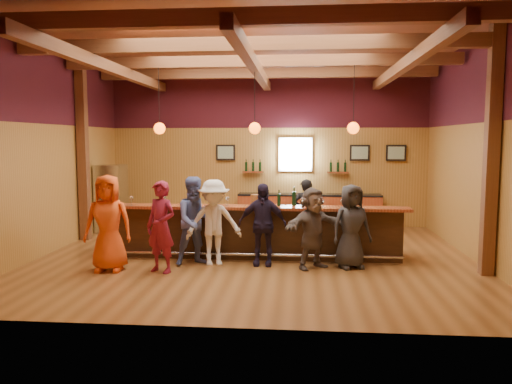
{
  "coord_description": "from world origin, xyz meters",
  "views": [
    {
      "loc": [
        0.94,
        -10.28,
        2.47
      ],
      "look_at": [
        0.0,
        0.3,
        1.35
      ],
      "focal_mm": 35.0,
      "sensor_mm": 36.0,
      "label": 1
    }
  ],
  "objects_px": {
    "customer_white": "(214,223)",
    "customer_brown": "(313,228)",
    "ice_bucket": "(256,200)",
    "customer_orange": "(108,223)",
    "bar_counter": "(256,231)",
    "bottle_a": "(279,199)",
    "customer_redvest": "(161,227)",
    "back_bar_cabinet": "(309,211)",
    "customer_dark": "(351,226)",
    "bartender": "(306,212)",
    "customer_denim": "(196,221)",
    "customer_navy": "(262,224)",
    "stainless_fridge": "(111,198)"
  },
  "relations": [
    {
      "from": "back_bar_cabinet",
      "to": "customer_white",
      "type": "bearing_deg",
      "value": -113.67
    },
    {
      "from": "customer_orange",
      "to": "customer_brown",
      "type": "bearing_deg",
      "value": 2.9
    },
    {
      "from": "back_bar_cabinet",
      "to": "ice_bucket",
      "type": "relative_size",
      "value": 17.21
    },
    {
      "from": "back_bar_cabinet",
      "to": "bottle_a",
      "type": "height_order",
      "value": "bottle_a"
    },
    {
      "from": "bar_counter",
      "to": "ice_bucket",
      "type": "relative_size",
      "value": 27.11
    },
    {
      "from": "bar_counter",
      "to": "customer_dark",
      "type": "distance_m",
      "value": 2.11
    },
    {
      "from": "customer_orange",
      "to": "customer_redvest",
      "type": "bearing_deg",
      "value": -5.61
    },
    {
      "from": "back_bar_cabinet",
      "to": "customer_brown",
      "type": "distance_m",
      "value": 4.54
    },
    {
      "from": "bottle_a",
      "to": "customer_brown",
      "type": "bearing_deg",
      "value": -47.04
    },
    {
      "from": "stainless_fridge",
      "to": "customer_orange",
      "type": "bearing_deg",
      "value": -69.63
    },
    {
      "from": "customer_orange",
      "to": "customer_white",
      "type": "height_order",
      "value": "customer_orange"
    },
    {
      "from": "customer_brown",
      "to": "ice_bucket",
      "type": "bearing_deg",
      "value": 112.6
    },
    {
      "from": "bartender",
      "to": "bottle_a",
      "type": "relative_size",
      "value": 4.72
    },
    {
      "from": "customer_navy",
      "to": "back_bar_cabinet",
      "type": "bearing_deg",
      "value": 79.56
    },
    {
      "from": "customer_denim",
      "to": "stainless_fridge",
      "type": "bearing_deg",
      "value": 102.76
    },
    {
      "from": "customer_dark",
      "to": "bartender",
      "type": "xyz_separation_m",
      "value": [
        -0.85,
        1.96,
        -0.03
      ]
    },
    {
      "from": "bartender",
      "to": "ice_bucket",
      "type": "bearing_deg",
      "value": 52.76
    },
    {
      "from": "customer_denim",
      "to": "bottle_a",
      "type": "bearing_deg",
      "value": -7.99
    },
    {
      "from": "bar_counter",
      "to": "customer_denim",
      "type": "height_order",
      "value": "customer_denim"
    },
    {
      "from": "bartender",
      "to": "ice_bucket",
      "type": "relative_size",
      "value": 6.72
    },
    {
      "from": "stainless_fridge",
      "to": "ice_bucket",
      "type": "bearing_deg",
      "value": -33.38
    },
    {
      "from": "customer_redvest",
      "to": "bottle_a",
      "type": "xyz_separation_m",
      "value": [
        2.14,
        1.25,
        0.38
      ]
    },
    {
      "from": "stainless_fridge",
      "to": "customer_brown",
      "type": "bearing_deg",
      "value": -32.83
    },
    {
      "from": "ice_bucket",
      "to": "bottle_a",
      "type": "relative_size",
      "value": 0.7
    },
    {
      "from": "customer_orange",
      "to": "customer_brown",
      "type": "xyz_separation_m",
      "value": [
        3.83,
        0.51,
        -0.13
      ]
    },
    {
      "from": "bar_counter",
      "to": "bottle_a",
      "type": "distance_m",
      "value": 0.9
    },
    {
      "from": "stainless_fridge",
      "to": "customer_brown",
      "type": "xyz_separation_m",
      "value": [
        5.29,
        -3.41,
        -0.12
      ]
    },
    {
      "from": "customer_denim",
      "to": "customer_navy",
      "type": "height_order",
      "value": "customer_denim"
    },
    {
      "from": "bar_counter",
      "to": "customer_brown",
      "type": "xyz_separation_m",
      "value": [
        1.17,
        -0.96,
        0.26
      ]
    },
    {
      "from": "bar_counter",
      "to": "bartender",
      "type": "relative_size",
      "value": 4.03
    },
    {
      "from": "customer_redvest",
      "to": "customer_white",
      "type": "relative_size",
      "value": 1.01
    },
    {
      "from": "back_bar_cabinet",
      "to": "ice_bucket",
      "type": "xyz_separation_m",
      "value": [
        -1.17,
        -3.84,
        0.75
      ]
    },
    {
      "from": "customer_brown",
      "to": "bartender",
      "type": "relative_size",
      "value": 1.0
    },
    {
      "from": "customer_orange",
      "to": "customer_brown",
      "type": "relative_size",
      "value": 1.16
    },
    {
      "from": "customer_redvest",
      "to": "customer_brown",
      "type": "distance_m",
      "value": 2.87
    },
    {
      "from": "stainless_fridge",
      "to": "customer_navy",
      "type": "relative_size",
      "value": 1.11
    },
    {
      "from": "bar_counter",
      "to": "ice_bucket",
      "type": "distance_m",
      "value": 0.76
    },
    {
      "from": "stainless_fridge",
      "to": "customer_white",
      "type": "height_order",
      "value": "stainless_fridge"
    },
    {
      "from": "bar_counter",
      "to": "customer_orange",
      "type": "height_order",
      "value": "customer_orange"
    },
    {
      "from": "customer_white",
      "to": "customer_brown",
      "type": "relative_size",
      "value": 1.08
    },
    {
      "from": "back_bar_cabinet",
      "to": "customer_brown",
      "type": "bearing_deg",
      "value": -90.14
    },
    {
      "from": "bar_counter",
      "to": "stainless_fridge",
      "type": "height_order",
      "value": "stainless_fridge"
    },
    {
      "from": "customer_orange",
      "to": "customer_denim",
      "type": "distance_m",
      "value": 1.66
    },
    {
      "from": "bar_counter",
      "to": "back_bar_cabinet",
      "type": "height_order",
      "value": "bar_counter"
    },
    {
      "from": "customer_brown",
      "to": "customer_dark",
      "type": "height_order",
      "value": "customer_dark"
    },
    {
      "from": "customer_denim",
      "to": "customer_dark",
      "type": "xyz_separation_m",
      "value": [
        3.03,
        0.01,
        -0.06
      ]
    },
    {
      "from": "customer_navy",
      "to": "customer_orange",
      "type": "bearing_deg",
      "value": -164.5
    },
    {
      "from": "customer_white",
      "to": "customer_brown",
      "type": "height_order",
      "value": "customer_white"
    },
    {
      "from": "customer_redvest",
      "to": "customer_denim",
      "type": "xyz_separation_m",
      "value": [
        0.53,
        0.62,
        0.02
      ]
    },
    {
      "from": "customer_redvest",
      "to": "customer_denim",
      "type": "bearing_deg",
      "value": 73.8
    }
  ]
}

